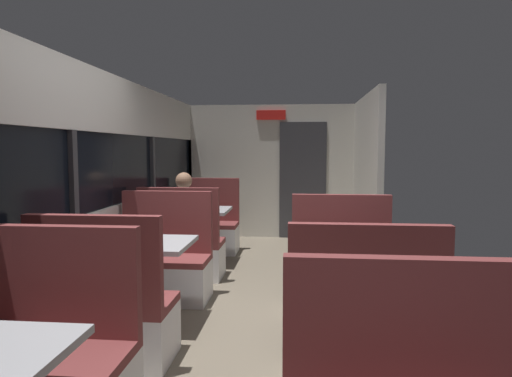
# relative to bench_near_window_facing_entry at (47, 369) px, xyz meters

# --- Properties ---
(ground_plane) EXTENTS (3.30, 9.20, 0.02)m
(ground_plane) POSITION_rel_bench_near_window_facing_entry_xyz_m (0.89, 1.39, -0.34)
(ground_plane) COLOR #665B4C
(carriage_window_panel_left) EXTENTS (0.09, 8.48, 2.30)m
(carriage_window_panel_left) POSITION_rel_bench_near_window_facing_entry_xyz_m (-0.56, 1.39, 0.78)
(carriage_window_panel_left) COLOR beige
(carriage_window_panel_left) RESTS_ON ground_plane
(carriage_end_bulkhead) EXTENTS (2.90, 0.11, 2.30)m
(carriage_end_bulkhead) POSITION_rel_bench_near_window_facing_entry_xyz_m (0.95, 5.59, 0.81)
(carriage_end_bulkhead) COLOR beige
(carriage_end_bulkhead) RESTS_ON ground_plane
(carriage_aisle_panel_right) EXTENTS (0.08, 2.40, 2.30)m
(carriage_aisle_panel_right) POSITION_rel_bench_near_window_facing_entry_xyz_m (2.34, 4.39, 0.82)
(carriage_aisle_panel_right) COLOR beige
(carriage_aisle_panel_right) RESTS_ON ground_plane
(bench_near_window_facing_entry) EXTENTS (0.95, 0.50, 1.10)m
(bench_near_window_facing_entry) POSITION_rel_bench_near_window_facing_entry_xyz_m (0.00, 0.00, 0.00)
(bench_near_window_facing_entry) COLOR silver
(bench_near_window_facing_entry) RESTS_ON ground_plane
(dining_table_mid_window) EXTENTS (0.90, 0.70, 0.74)m
(dining_table_mid_window) POSITION_rel_bench_near_window_facing_entry_xyz_m (0.00, 1.47, 0.31)
(dining_table_mid_window) COLOR #9E9EA3
(dining_table_mid_window) RESTS_ON ground_plane
(bench_mid_window_facing_end) EXTENTS (0.95, 0.50, 1.10)m
(bench_mid_window_facing_end) POSITION_rel_bench_near_window_facing_entry_xyz_m (0.00, 0.77, 0.00)
(bench_mid_window_facing_end) COLOR silver
(bench_mid_window_facing_end) RESTS_ON ground_plane
(bench_mid_window_facing_entry) EXTENTS (0.95, 0.50, 1.10)m
(bench_mid_window_facing_entry) POSITION_rel_bench_near_window_facing_entry_xyz_m (0.00, 2.17, 0.00)
(bench_mid_window_facing_entry) COLOR silver
(bench_mid_window_facing_entry) RESTS_ON ground_plane
(dining_table_far_window) EXTENTS (0.90, 0.70, 0.74)m
(dining_table_far_window) POSITION_rel_bench_near_window_facing_entry_xyz_m (0.00, 3.63, 0.31)
(dining_table_far_window) COLOR #9E9EA3
(dining_table_far_window) RESTS_ON ground_plane
(bench_far_window_facing_end) EXTENTS (0.95, 0.50, 1.10)m
(bench_far_window_facing_end) POSITION_rel_bench_near_window_facing_entry_xyz_m (0.00, 2.93, 0.00)
(bench_far_window_facing_end) COLOR silver
(bench_far_window_facing_end) RESTS_ON ground_plane
(bench_far_window_facing_entry) EXTENTS (0.95, 0.50, 1.10)m
(bench_far_window_facing_entry) POSITION_rel_bench_near_window_facing_entry_xyz_m (0.00, 4.33, 0.00)
(bench_far_window_facing_entry) COLOR silver
(bench_far_window_facing_entry) RESTS_ON ground_plane
(dining_table_rear_aisle) EXTENTS (0.90, 0.70, 0.74)m
(dining_table_rear_aisle) POSITION_rel_bench_near_window_facing_entry_xyz_m (1.79, 1.27, 0.31)
(dining_table_rear_aisle) COLOR #9E9EA3
(dining_table_rear_aisle) RESTS_ON ground_plane
(bench_rear_aisle_facing_end) EXTENTS (0.95, 0.50, 1.10)m
(bench_rear_aisle_facing_end) POSITION_rel_bench_near_window_facing_entry_xyz_m (1.79, 0.57, 0.00)
(bench_rear_aisle_facing_end) COLOR silver
(bench_rear_aisle_facing_end) RESTS_ON ground_plane
(bench_rear_aisle_facing_entry) EXTENTS (0.95, 0.50, 1.10)m
(bench_rear_aisle_facing_entry) POSITION_rel_bench_near_window_facing_entry_xyz_m (1.79, 1.97, 0.00)
(bench_rear_aisle_facing_entry) COLOR silver
(bench_rear_aisle_facing_entry) RESTS_ON ground_plane
(seated_passenger) EXTENTS (0.47, 0.55, 1.26)m
(seated_passenger) POSITION_rel_bench_near_window_facing_entry_xyz_m (0.00, 3.00, 0.21)
(seated_passenger) COLOR #26262D
(seated_passenger) RESTS_ON ground_plane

